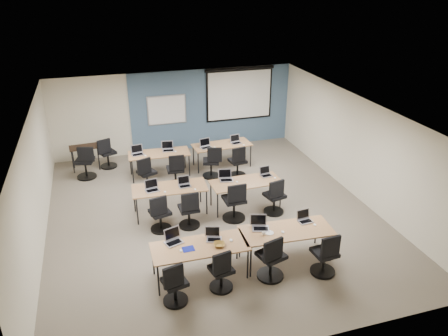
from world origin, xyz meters
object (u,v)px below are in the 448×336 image
object	(u,v)px
laptop_1	(213,236)
laptop_2	(260,225)
laptop_0	(173,239)
laptop_11	(236,141)
training_table_front_left	(200,248)
laptop_7	(266,173)
training_table_back_left	(159,154)
training_table_mid_left	(170,189)
laptop_8	(137,152)
task_chair_3	(325,257)
laptop_4	(152,188)
laptop_6	(226,177)
task_chair_10	(212,164)
whiteboard	(167,110)
training_table_front_right	(286,232)
laptop_3	(305,218)
training_table_back_right	(222,146)
task_chair_8	(146,176)
training_table_mid_right	(246,183)
spare_chair_a	(107,155)
task_chair_0	(175,287)
task_chair_7	(275,199)
task_chair_11	(238,164)
utility_table	(85,149)
laptop_5	(184,184)
task_chair_6	(235,204)
spare_chair_b	(86,165)
task_chair_9	(176,173)
projector_screen	(239,91)
task_chair_5	(189,212)
task_chair_2	(271,261)
task_chair_1	(221,273)
laptop_10	(206,145)
laptop_9	(168,148)
task_chair_4	(160,216)

from	to	relation	value
laptop_1	laptop_2	size ratio (longest dim) A/B	0.87
laptop_0	laptop_11	distance (m)	5.54
training_table_front_left	laptop_2	size ratio (longest dim) A/B	5.41
laptop_7	training_table_back_left	bearing A→B (deg)	129.23
training_table_mid_left	laptop_8	size ratio (longest dim) A/B	5.32
laptop_1	task_chair_3	size ratio (longest dim) A/B	0.31
laptop_4	laptop_6	distance (m)	1.90
laptop_6	task_chair_10	xyz separation A→B (m)	(0.09, 1.69, -0.38)
laptop_7	laptop_8	xyz separation A→B (m)	(-3.06, 2.42, 0.01)
whiteboard	task_chair_10	world-z (taller)	whiteboard
training_table_front_right	training_table_back_left	world-z (taller)	same
training_table_mid_left	training_table_back_left	world-z (taller)	same
training_table_back_left	task_chair_10	distance (m)	1.59
training_table_front_right	laptop_3	size ratio (longest dim) A/B	6.41
training_table_back_right	task_chair_8	world-z (taller)	task_chair_8
task_chair_3	task_chair_10	world-z (taller)	task_chair_10
training_table_front_left	training_table_mid_right	xyz separation A→B (m)	(1.82, 2.41, -0.00)
spare_chair_a	laptop_0	bearing A→B (deg)	-101.83
training_table_back_right	laptop_4	size ratio (longest dim) A/B	5.47
training_table_front_left	task_chair_0	size ratio (longest dim) A/B	1.99
laptop_8	task_chair_7	bearing A→B (deg)	-56.06
task_chair_11	training_table_back_left	bearing A→B (deg)	152.15
laptop_2	training_table_back_right	bearing A→B (deg)	100.85
task_chair_3	training_table_back_left	bearing A→B (deg)	109.07
training_table_mid_left	laptop_6	world-z (taller)	laptop_6
laptop_1	utility_table	size ratio (longest dim) A/B	0.35
laptop_5	task_chair_6	size ratio (longest dim) A/B	0.29
training_table_back_right	laptop_11	world-z (taller)	laptop_11
training_table_front_left	training_table_back_left	distance (m)	4.93
laptop_4	spare_chair_b	bearing A→B (deg)	110.55
laptop_0	task_chair_9	world-z (taller)	task_chair_9
training_table_front_right	training_table_mid_right	bearing A→B (deg)	94.87
training_table_back_right	projector_screen	bearing A→B (deg)	52.77
laptop_4	task_chair_11	xyz separation A→B (m)	(2.74, 1.53, -0.38)
training_table_front_right	utility_table	world-z (taller)	utility_table
whiteboard	task_chair_5	size ratio (longest dim) A/B	1.29
training_table_mid_left	task_chair_2	world-z (taller)	task_chair_2
task_chair_3	task_chair_7	distance (m)	2.53
task_chair_3	laptop_8	xyz separation A→B (m)	(-3.05, 5.68, 0.38)
training_table_front_left	laptop_4	xyz separation A→B (m)	(-0.55, 2.64, 0.10)
laptop_4	task_chair_7	distance (m)	3.07
laptop_7	task_chair_8	xyz separation A→B (m)	(-2.94, 1.58, -0.38)
task_chair_1	training_table_front_right	bearing A→B (deg)	7.68
training_table_front_left	laptop_10	xyz separation A→B (m)	(1.42, 4.95, 0.11)
laptop_8	laptop_9	xyz separation A→B (m)	(0.91, 0.05, 0.00)
utility_table	task_chair_4	bearing A→B (deg)	-72.73
task_chair_5	spare_chair_a	distance (m)	4.43
laptop_7	spare_chair_a	xyz separation A→B (m)	(-3.91, 3.36, -0.38)
projector_screen	utility_table	size ratio (longest dim) A/B	2.75
laptop_9	task_chair_8	bearing A→B (deg)	-123.61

